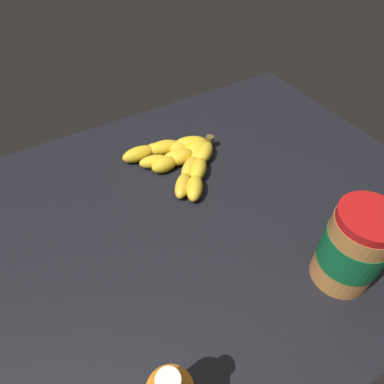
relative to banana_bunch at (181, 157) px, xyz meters
The scene contains 3 objects.
ground_plane 16.10cm from the banana_bunch, 82.72° to the left, with size 98.48×79.56×4.64cm, color black.
banana_bunch is the anchor object (origin of this frame).
peanut_butter_jar 41.89cm from the banana_bunch, 102.96° to the left, with size 10.19×10.19×16.42cm.
Camera 1 is at (27.26, 38.75, 54.29)cm, focal length 32.05 mm.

